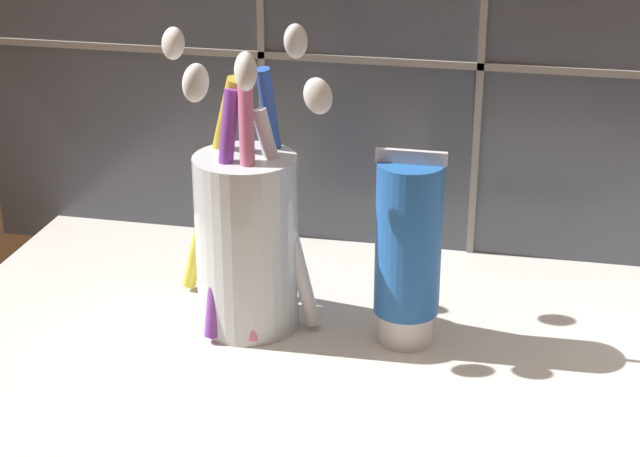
% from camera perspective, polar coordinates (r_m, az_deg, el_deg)
% --- Properties ---
extents(sink_counter, '(0.63, 0.37, 0.02)m').
position_cam_1_polar(sink_counter, '(0.65, 5.13, -8.20)').
color(sink_counter, silver).
rests_on(sink_counter, ground).
extents(toothbrush_cup, '(0.13, 0.10, 0.19)m').
position_cam_1_polar(toothbrush_cup, '(0.66, -3.90, -0.14)').
color(toothbrush_cup, silver).
rests_on(toothbrush_cup, sink_counter).
extents(toothpaste_tube, '(0.04, 0.04, 0.12)m').
position_cam_1_polar(toothpaste_tube, '(0.65, 4.72, -1.16)').
color(toothpaste_tube, white).
rests_on(toothpaste_tube, sink_counter).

